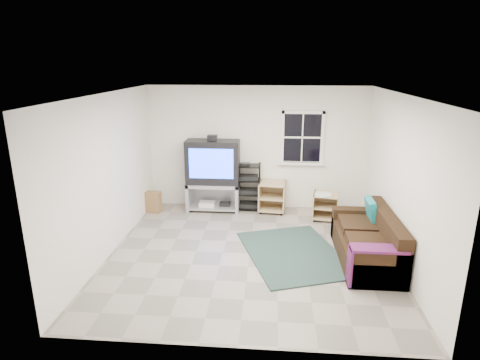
# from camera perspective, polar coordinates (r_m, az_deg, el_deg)

# --- Properties ---
(room) EXTENTS (4.60, 4.62, 4.60)m
(room) POSITION_cam_1_polar(r_m,az_deg,el_deg) (8.47, 8.83, 5.50)
(room) COLOR gray
(room) RESTS_ON ground
(tv_unit) EXTENTS (1.10, 0.55, 1.62)m
(tv_unit) POSITION_cam_1_polar(r_m,az_deg,el_deg) (8.42, -3.86, 1.49)
(tv_unit) COLOR #A1A1A9
(tv_unit) RESTS_ON ground
(av_rack) EXTENTS (0.51, 0.37, 1.01)m
(av_rack) POSITION_cam_1_polar(r_m,az_deg,el_deg) (8.56, 1.21, -1.36)
(av_rack) COLOR black
(av_rack) RESTS_ON ground
(side_table_left) EXTENTS (0.59, 0.59, 0.64)m
(side_table_left) POSITION_cam_1_polar(r_m,az_deg,el_deg) (8.53, 4.65, -2.17)
(side_table_left) COLOR tan
(side_table_left) RESTS_ON ground
(side_table_right) EXTENTS (0.56, 0.56, 0.56)m
(side_table_right) POSITION_cam_1_polar(r_m,az_deg,el_deg) (8.25, 12.06, -3.36)
(side_table_right) COLOR tan
(side_table_right) RESTS_ON ground
(sofa) EXTENTS (0.83, 1.88, 0.86)m
(sofa) POSITION_cam_1_polar(r_m,az_deg,el_deg) (6.77, 17.80, -8.46)
(sofa) COLOR black
(sofa) RESTS_ON ground
(shag_rug) EXTENTS (2.02, 2.36, 0.02)m
(shag_rug) POSITION_cam_1_polar(r_m,az_deg,el_deg) (6.82, 7.62, -10.27)
(shag_rug) COLOR #322316
(shag_rug) RESTS_ON ground
(paper_bag) EXTENTS (0.33, 0.23, 0.44)m
(paper_bag) POSITION_cam_1_polar(r_m,az_deg,el_deg) (8.66, -12.23, -3.06)
(paper_bag) COLOR olive
(paper_bag) RESTS_ON ground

